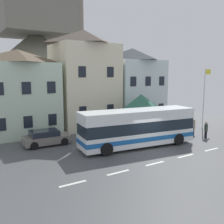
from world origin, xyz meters
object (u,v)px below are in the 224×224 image
transit_bus (138,128)px  public_bench (133,122)px  bus_shelter (141,102)px  pedestrian_01 (206,129)px  flagpole (205,94)px  townhouse_02 (132,85)px  hilltop_castle (38,66)px  townhouse_00 (20,93)px  parked_car_01 (46,138)px  pedestrian_00 (194,126)px  townhouse_01 (85,79)px  parked_car_02 (155,123)px

transit_bus → public_bench: 8.19m
bus_shelter → pedestrian_01: 6.91m
public_bench → flagpole: (6.36, -4.66, 3.39)m
townhouse_02 → hilltop_castle: hilltop_castle is taller
townhouse_00 → hilltop_castle: hilltop_castle is taller
parked_car_01 → hilltop_castle: bearing=76.4°
transit_bus → townhouse_02: bearing=62.8°
transit_bus → flagpole: (10.93, 2.05, 2.30)m
pedestrian_01 → pedestrian_00: bearing=82.7°
townhouse_01 → public_bench: size_ratio=6.65×
townhouse_00 → flagpole: (18.20, -7.75, -0.33)m
bus_shelter → pedestrian_01: bearing=-58.1°
townhouse_01 → pedestrian_01: size_ratio=6.84×
townhouse_01 → pedestrian_00: townhouse_01 is taller
townhouse_00 → parked_car_02: bearing=-23.4°
pedestrian_00 → parked_car_01: bearing=163.1°
pedestrian_01 → public_bench: (-2.53, 8.00, -0.44)m
townhouse_00 → transit_bus: (7.27, -9.80, -2.63)m
public_bench → parked_car_02: bearing=-65.6°
parked_car_02 → pedestrian_01: (1.39, -5.48, 0.26)m
bus_shelter → pedestrian_01: size_ratio=2.50×
townhouse_02 → bus_shelter: bearing=-118.2°
public_bench → flagpole: flagpole is taller
transit_bus → bus_shelter: bearing=56.0°
public_bench → townhouse_01: bearing=147.0°
townhouse_02 → pedestrian_01: (0.34, -11.35, -3.73)m
parked_car_01 → townhouse_01: bearing=41.1°
parked_car_01 → flagpole: (17.33, -2.41, 3.22)m
townhouse_01 → pedestrian_01: 13.97m
parked_car_01 → pedestrian_00: 14.32m
parked_car_01 → flagpole: size_ratio=0.58×
townhouse_01 → pedestrian_01: townhouse_01 is taller
transit_bus → hilltop_castle: bearing=96.2°
townhouse_00 → townhouse_02: size_ratio=0.91×
pedestrian_00 → pedestrian_01: 1.62m
townhouse_02 → hilltop_castle: bearing=107.6°
hilltop_castle → bus_shelter: (3.36, -26.25, -4.40)m
transit_bus → flagpole: bearing=17.3°
pedestrian_01 → parked_car_02: bearing=104.2°
public_bench → flagpole: 8.59m
townhouse_00 → parked_car_01: bearing=-80.7°
townhouse_00 → parked_car_01: (0.87, -5.34, -3.55)m
townhouse_00 → townhouse_01: bearing=-0.3°
transit_bus → public_bench: (4.57, 6.71, -1.09)m
townhouse_02 → pedestrian_00: size_ratio=5.88×
bus_shelter → townhouse_01: bearing=124.5°
bus_shelter → pedestrian_00: bus_shelter is taller
townhouse_02 → pedestrian_00: townhouse_02 is taller
parked_car_01 → pedestrian_00: pedestrian_00 is taller
townhouse_00 → townhouse_02: 14.04m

